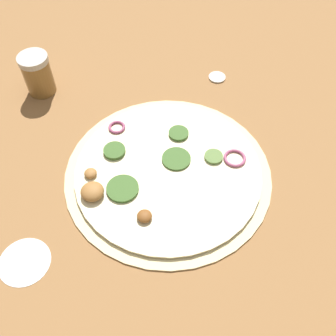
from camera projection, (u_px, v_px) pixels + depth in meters
The scene contains 5 objects.
ground_plane at pixel (168, 174), 0.70m from camera, with size 3.00×3.00×0.00m, color olive.
pizza at pixel (166, 172), 0.69m from camera, with size 0.36×0.36×0.03m.
spice_jar at pixel (38, 74), 0.79m from camera, with size 0.06×0.06×0.09m.
loose_cap at pixel (217, 77), 0.85m from camera, with size 0.04×0.04×0.01m.
flour_patch at pixel (24, 262), 0.60m from camera, with size 0.08×0.08×0.00m.
Camera 1 is at (0.07, -0.40, 0.56)m, focal length 42.00 mm.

